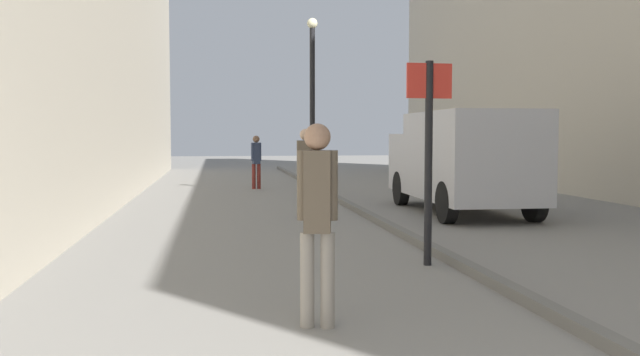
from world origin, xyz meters
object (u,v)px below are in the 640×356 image
object	(u,v)px
pedestrian_main_foreground	(306,167)
pedestrian_mid_block	(256,158)
delivery_van	(462,159)
street_sign_post	(429,145)
lamp_post	(312,95)
pedestrian_far_crossing	(317,210)

from	to	relation	value
pedestrian_main_foreground	pedestrian_mid_block	bearing A→B (deg)	110.19
pedestrian_mid_block	delivery_van	size ratio (longest dim) A/B	0.33
pedestrian_mid_block	delivery_van	bearing A→B (deg)	-76.32
street_sign_post	lamp_post	bearing A→B (deg)	-93.42
pedestrian_far_crossing	street_sign_post	world-z (taller)	street_sign_post
street_sign_post	pedestrian_far_crossing	bearing A→B (deg)	50.59
pedestrian_main_foreground	lamp_post	world-z (taller)	lamp_post
delivery_van	street_sign_post	xyz separation A→B (m)	(-2.50, -5.47, 0.38)
pedestrian_main_foreground	lamp_post	size ratio (longest dim) A/B	0.38
pedestrian_main_foreground	delivery_van	world-z (taller)	delivery_van
pedestrian_far_crossing	delivery_van	size ratio (longest dim) A/B	0.36
pedestrian_mid_block	pedestrian_far_crossing	size ratio (longest dim) A/B	0.93
delivery_van	pedestrian_mid_block	bearing A→B (deg)	119.88
pedestrian_main_foreground	street_sign_post	size ratio (longest dim) A/B	0.69
delivery_van	lamp_post	xyz separation A→B (m)	(-2.62, 4.23, 1.56)
pedestrian_mid_block	street_sign_post	bearing A→B (deg)	-98.76
pedestrian_main_foreground	pedestrian_far_crossing	distance (m)	7.75
delivery_van	pedestrian_far_crossing	bearing A→B (deg)	-117.36
pedestrian_main_foreground	pedestrian_far_crossing	xyz separation A→B (m)	(-0.91, -7.69, -0.01)
pedestrian_main_foreground	lamp_post	distance (m)	4.93
pedestrian_far_crossing	delivery_van	distance (m)	9.11
pedestrian_mid_block	lamp_post	bearing A→B (deg)	-80.56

